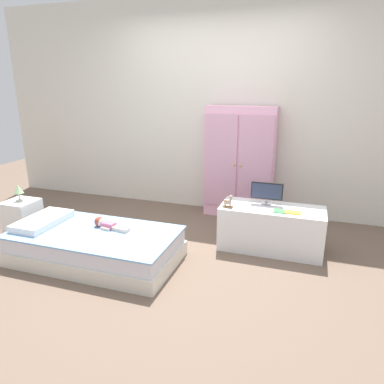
{
  "coord_description": "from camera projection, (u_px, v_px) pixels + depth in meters",
  "views": [
    {
      "loc": [
        1.17,
        -2.94,
        1.66
      ],
      "look_at": [
        0.08,
        0.31,
        0.6
      ],
      "focal_mm": 33.17,
      "sensor_mm": 36.0,
      "label": 1
    }
  ],
  "objects": [
    {
      "name": "table_lamp",
      "position": [
        18.0,
        190.0,
        3.82
      ],
      "size": [
        0.1,
        0.1,
        0.18
      ],
      "color": "#B7B2AD",
      "rests_on": "nightstand"
    },
    {
      "name": "doll",
      "position": [
        105.0,
        224.0,
        3.47
      ],
      "size": [
        0.39,
        0.14,
        0.1
      ],
      "color": "#D6668E",
      "rests_on": "bed"
    },
    {
      "name": "bed",
      "position": [
        96.0,
        246.0,
        3.44
      ],
      "size": [
        1.59,
        0.83,
        0.3
      ],
      "color": "silver",
      "rests_on": "ground_plane"
    },
    {
      "name": "tv_monitor",
      "position": [
        267.0,
        192.0,
        3.63
      ],
      "size": [
        0.32,
        0.1,
        0.23
      ],
      "color": "#99999E",
      "rests_on": "tv_stand"
    },
    {
      "name": "tv_stand",
      "position": [
        271.0,
        228.0,
        3.65
      ],
      "size": [
        1.04,
        0.45,
        0.46
      ],
      "primitive_type": "cube",
      "color": "white",
      "rests_on": "ground_plane"
    },
    {
      "name": "back_wall",
      "position": [
        218.0,
        108.0,
        4.54
      ],
      "size": [
        6.4,
        0.05,
        2.7
      ],
      "primitive_type": "cube",
      "color": "silver",
      "rests_on": "ground_plane"
    },
    {
      "name": "ground_plane",
      "position": [
        175.0,
        259.0,
        3.52
      ],
      "size": [
        10.0,
        10.0,
        0.02
      ],
      "primitive_type": "cube",
      "color": "brown"
    },
    {
      "name": "wardrobe",
      "position": [
        240.0,
        163.0,
        4.46
      ],
      "size": [
        0.86,
        0.31,
        1.39
      ],
      "color": "#EFADCC",
      "rests_on": "ground_plane"
    },
    {
      "name": "book_yellow",
      "position": [
        293.0,
        212.0,
        3.42
      ],
      "size": [
        0.15,
        0.09,
        0.01
      ],
      "primitive_type": "cube",
      "color": "gold",
      "rests_on": "tv_stand"
    },
    {
      "name": "rocking_horse_toy",
      "position": [
        229.0,
        201.0,
        3.56
      ],
      "size": [
        0.11,
        0.04,
        0.13
      ],
      "color": "#8E6642",
      "rests_on": "tv_stand"
    },
    {
      "name": "nightstand",
      "position": [
        23.0,
        219.0,
        3.92
      ],
      "size": [
        0.32,
        0.32,
        0.43
      ],
      "primitive_type": "cube",
      "color": "white",
      "rests_on": "ground_plane"
    },
    {
      "name": "book_green",
      "position": [
        279.0,
        211.0,
        3.46
      ],
      "size": [
        0.11,
        0.1,
        0.01
      ],
      "primitive_type": "cube",
      "color": "#429E51",
      "rests_on": "tv_stand"
    },
    {
      "name": "pillow",
      "position": [
        43.0,
        221.0,
        3.56
      ],
      "size": [
        0.32,
        0.6,
        0.07
      ],
      "primitive_type": "cube",
      "color": "white",
      "rests_on": "bed"
    }
  ]
}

